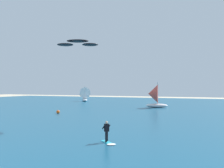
# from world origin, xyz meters

# --- Properties ---
(ocean) EXTENTS (160.00, 90.00, 0.10)m
(ocean) POSITION_xyz_m (0.00, 50.29, 0.05)
(ocean) COLOR navy
(ocean) RESTS_ON ground
(kitesurfer) EXTENTS (1.82, 1.75, 1.67)m
(kitesurfer) POSITION_xyz_m (0.75, 13.65, 0.70)
(kitesurfer) COLOR #26B2CC
(kitesurfer) RESTS_ON ocean
(kite) EXTENTS (5.02, 3.30, 0.73)m
(kite) POSITION_xyz_m (-6.64, 21.22, 9.55)
(kite) COLOR black
(sailboat_mid_right) EXTENTS (4.77, 4.15, 5.39)m
(sailboat_mid_right) POSITION_xyz_m (-4.74, 48.21, 2.57)
(sailboat_mid_right) COLOR white
(sailboat_mid_right) RESTS_ON ocean
(sailboat_leading) EXTENTS (3.17, 2.96, 3.52)m
(sailboat_leading) POSITION_xyz_m (-36.55, 74.94, 1.71)
(sailboat_leading) COLOR silver
(sailboat_leading) RESTS_ON ocean
(sailboat_far_left) EXTENTS (4.08, 4.20, 4.70)m
(sailboat_far_left) POSITION_xyz_m (-30.06, 63.08, 2.25)
(sailboat_far_left) COLOR white
(sailboat_far_left) RESTS_ON ocean
(marker_buoy) EXTENTS (0.58, 0.58, 0.58)m
(marker_buoy) POSITION_xyz_m (-15.73, 29.98, 0.39)
(marker_buoy) COLOR #E55919
(marker_buoy) RESTS_ON ocean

